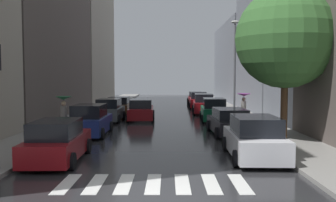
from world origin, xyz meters
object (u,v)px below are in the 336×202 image
object	(u,v)px
pedestrian_foreground	(242,101)
pedestrian_near_tree	(62,107)
parked_car_right_nearest	(253,139)
car_midroad	(140,110)
parked_car_right_third	(212,110)
parked_car_right_fifth	(197,101)
parked_car_left_third	(108,111)
street_tree_right	(284,39)
parked_car_right_second	(228,122)
parked_car_right_sixth	(194,98)
parked_car_right_fourth	(202,104)
parked_car_left_second	(88,121)
lamp_post_right	(233,63)
parked_car_left_fourth	(118,106)
parked_car_left_nearest	(56,142)

from	to	relation	value
pedestrian_foreground	pedestrian_near_tree	xyz separation A→B (m)	(-11.25, -5.35, 0.01)
parked_car_right_nearest	car_midroad	xyz separation A→B (m)	(-5.61, 13.66, -0.05)
pedestrian_foreground	parked_car_right_third	bearing A→B (deg)	-32.06
parked_car_right_fifth	pedestrian_near_tree	world-z (taller)	pedestrian_near_tree
pedestrian_near_tree	parked_car_left_third	bearing A→B (deg)	36.57
pedestrian_foreground	street_tree_right	xyz separation A→B (m)	(0.62, -7.08, 3.68)
parked_car_right_second	parked_car_right_third	bearing A→B (deg)	-1.97
parked_car_right_nearest	parked_car_right_sixth	xyz separation A→B (m)	(-0.11, 30.64, -0.08)
pedestrian_near_tree	street_tree_right	size ratio (longest dim) A/B	0.27
parked_car_right_fourth	parked_car_right_sixth	xyz separation A→B (m)	(0.14, 11.72, -0.10)
parked_car_left_second	street_tree_right	distance (m)	11.51
parked_car_right_fifth	parked_car_right_sixth	xyz separation A→B (m)	(0.13, 5.96, -0.08)
parked_car_right_second	car_midroad	distance (m)	9.29
lamp_post_right	street_tree_right	bearing A→B (deg)	-84.43
parked_car_left_fourth	parked_car_right_second	bearing A→B (deg)	-145.98
lamp_post_right	car_midroad	bearing A→B (deg)	177.07
pedestrian_near_tree	lamp_post_right	xyz separation A→B (m)	(10.98, 7.49, 2.80)
parked_car_right_fourth	parked_car_right_third	bearing A→B (deg)	-175.36
parked_car_right_fourth	street_tree_right	size ratio (longest dim) A/B	0.61
pedestrian_foreground	parked_car_left_third	bearing A→B (deg)	0.83
parked_car_left_fourth	parked_car_left_second	bearing A→B (deg)	-179.96
parked_car_left_second	pedestrian_near_tree	xyz separation A→B (m)	(-1.44, -0.17, 0.80)
parked_car_left_second	lamp_post_right	world-z (taller)	lamp_post_right
parked_car_right_fourth	lamp_post_right	xyz separation A→B (m)	(1.83, -5.62, 3.59)
parked_car_right_fourth	lamp_post_right	size ratio (longest dim) A/B	0.63
parked_car_left_fourth	street_tree_right	world-z (taller)	street_tree_right
pedestrian_foreground	parked_car_left_fourth	bearing A→B (deg)	-25.65
car_midroad	parked_car_right_sixth	bearing A→B (deg)	-19.92
parked_car_right_sixth	pedestrian_foreground	size ratio (longest dim) A/B	2.29
parked_car_left_third	car_midroad	world-z (taller)	parked_car_left_third
parked_car_right_fourth	street_tree_right	world-z (taller)	street_tree_right
car_midroad	lamp_post_right	world-z (taller)	lamp_post_right
parked_car_right_fourth	pedestrian_foreground	size ratio (longest dim) A/B	2.32
parked_car_left_fourth	pedestrian_near_tree	size ratio (longest dim) A/B	2.05
car_midroad	pedestrian_near_tree	xyz separation A→B (m)	(-3.79, -7.86, 0.86)
parked_car_left_nearest	parked_car_right_third	xyz separation A→B (m)	(7.83, 13.36, 0.04)
parked_car_left_second	parked_car_right_fourth	xyz separation A→B (m)	(7.71, 12.95, 0.01)
parked_car_left_second	parked_car_right_fourth	bearing A→B (deg)	-30.18
parked_car_right_second	car_midroad	world-z (taller)	car_midroad
parked_car_right_fourth	pedestrian_near_tree	bearing A→B (deg)	147.84
parked_car_right_nearest	parked_car_right_sixth	distance (m)	30.64
parked_car_right_fifth	lamp_post_right	size ratio (longest dim) A/B	0.57
parked_car_right_nearest	parked_car_right_fifth	xyz separation A→B (m)	(-0.24, 24.67, 0.00)
parked_car_left_nearest	parked_car_left_second	xyz separation A→B (m)	(-0.08, 6.45, 0.06)
parked_car_right_sixth	car_midroad	bearing A→B (deg)	163.59
parked_car_left_fourth	pedestrian_foreground	bearing A→B (deg)	-125.33
car_midroad	pedestrian_foreground	size ratio (longest dim) A/B	2.36
parked_car_right_third	parked_car_right_sixth	xyz separation A→B (m)	(-0.06, 17.76, -0.07)
street_tree_right	parked_car_right_second	bearing A→B (deg)	138.13
pedestrian_near_tree	parked_car_left_fourth	bearing A→B (deg)	41.55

